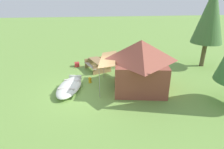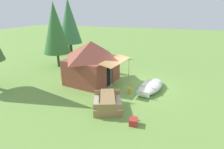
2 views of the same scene
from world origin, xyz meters
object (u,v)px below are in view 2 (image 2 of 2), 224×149
cooler_box (133,122)px  picnic_table (108,101)px  canvas_cabin_tent (92,61)px  beached_rowboat (151,86)px  pine_tree_far_center (69,21)px  fuel_can (129,90)px  pine_tree_back_right (55,28)px

cooler_box → picnic_table: bearing=59.6°
canvas_cabin_tent → beached_rowboat: bearing=-91.1°
pine_tree_far_center → picnic_table: bearing=-141.4°
fuel_can → pine_tree_far_center: 12.67m
picnic_table → cooler_box: size_ratio=5.07×
fuel_can → pine_tree_back_right: 8.90m
beached_rowboat → fuel_can: beached_rowboat is taller
pine_tree_far_center → canvas_cabin_tent: bearing=-140.2°
beached_rowboat → pine_tree_far_center: pine_tree_far_center is taller
canvas_cabin_tent → fuel_can: size_ratio=12.46×
pine_tree_far_center → pine_tree_back_right: bearing=-162.7°
beached_rowboat → canvas_cabin_tent: (0.08, 4.25, 1.31)m
picnic_table → fuel_can: bearing=-15.2°
canvas_cabin_tent → cooler_box: canvas_cabin_tent is taller
cooler_box → pine_tree_back_right: (6.70, 8.50, 3.31)m
cooler_box → pine_tree_far_center: pine_tree_far_center is taller
beached_rowboat → picnic_table: size_ratio=1.42×
canvas_cabin_tent → pine_tree_back_right: pine_tree_back_right is taller
canvas_cabin_tent → picnic_table: size_ratio=1.97×
fuel_can → pine_tree_far_center: size_ratio=0.06×
fuel_can → pine_tree_far_center: (8.21, 8.98, 3.54)m
beached_rowboat → pine_tree_back_right: pine_tree_back_right is taller
canvas_cabin_tent → pine_tree_back_right: size_ratio=0.78×
pine_tree_back_right → pine_tree_far_center: pine_tree_far_center is taller
picnic_table → cooler_box: (-0.95, -1.61, -0.33)m
cooler_box → beached_rowboat: bearing=-3.4°
fuel_can → canvas_cabin_tent: bearing=70.8°
picnic_table → fuel_can: (2.27, -0.62, -0.30)m
canvas_cabin_tent → fuel_can: bearing=-109.2°
beached_rowboat → cooler_box: size_ratio=7.20×
beached_rowboat → picnic_table: 3.74m
cooler_box → pine_tree_far_center: (11.42, 9.97, 3.56)m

